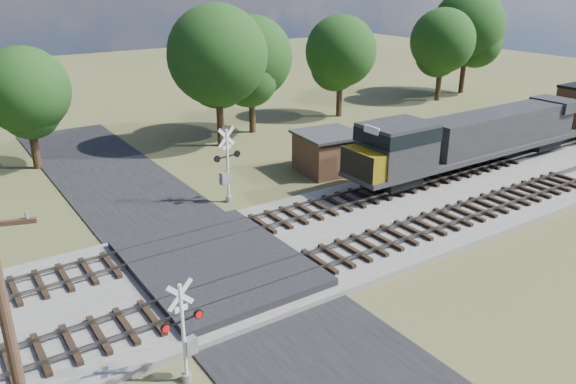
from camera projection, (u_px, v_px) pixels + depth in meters
ground at (221, 275)px, 25.18m from camera, size 160.00×160.00×0.00m
ballast_bed at (379, 218)px, 30.71m from camera, size 140.00×10.00×0.30m
road at (221, 274)px, 25.17m from camera, size 7.00×60.00×0.08m
crossing_panel at (216, 265)px, 25.45m from camera, size 7.00×9.00×0.62m
track_near at (304, 266)px, 25.11m from camera, size 140.00×2.60×0.33m
track_far at (248, 227)px, 28.97m from camera, size 140.00×2.60×0.33m
crossing_signal_near at (186, 340)px, 18.14m from camera, size 1.52×0.35×3.78m
crossing_signal_far at (227, 172)px, 32.57m from camera, size 1.83×0.45×4.56m
utility_pole at (13, 355)px, 13.03m from camera, size 1.94×0.75×8.23m
equipment_shed at (328, 152)px, 37.97m from camera, size 4.37×4.37×2.72m
treeline at (226, 58)px, 44.81m from camera, size 78.35×11.30×11.23m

